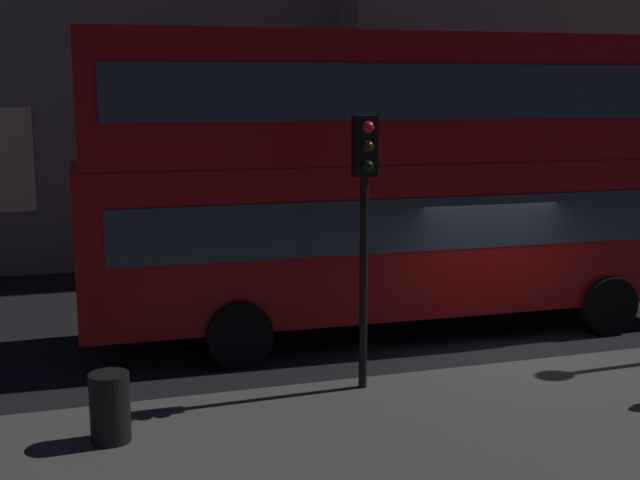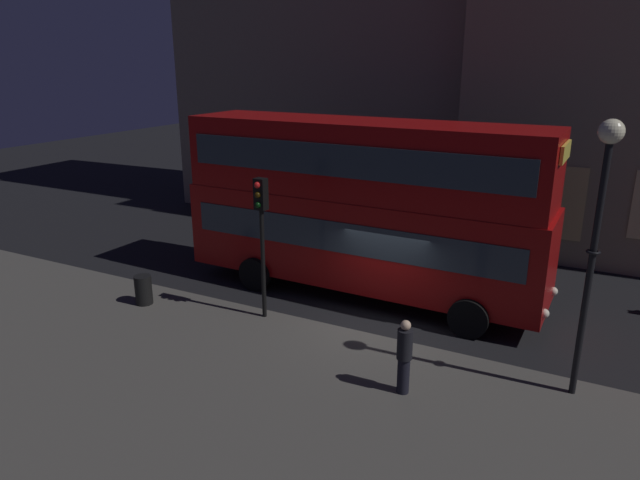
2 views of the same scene
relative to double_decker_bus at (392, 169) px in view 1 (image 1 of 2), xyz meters
name	(u,v)px [view 1 (image 1 of 2)]	position (x,y,z in m)	size (l,w,h in m)	color
ground_plane	(503,355)	(1.32, -1.91, -3.02)	(80.00, 80.00, 0.00)	black
double_decker_bus	(392,169)	(0.00, 0.00, 0.00)	(11.28, 3.09, 5.38)	#9E0C0C
traffic_light_near_kerb	(365,195)	(-1.62, -3.01, -0.04)	(0.33, 0.37, 3.97)	black
litter_bin	(110,407)	(-5.28, -3.87, -2.46)	(0.50, 0.50, 0.88)	black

